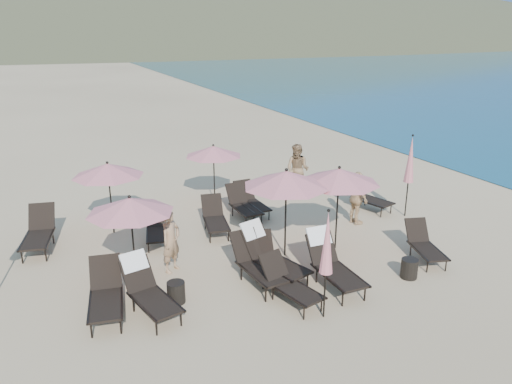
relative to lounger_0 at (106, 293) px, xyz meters
name	(u,v)px	position (x,y,z in m)	size (l,w,h in m)	color
ground	(314,280)	(4.66, -0.57, -0.47)	(800.00, 800.00, 0.00)	#D6BA8C
lounger_0	(106,293)	(0.00, 0.00, 0.00)	(0.96, 1.83, 1.00)	black
lounger_1	(147,288)	(0.81, -0.26, 0.06)	(1.00, 1.86, 1.10)	black
lounger_2	(270,254)	(3.80, 0.08, 0.10)	(1.17, 2.01, 1.18)	black
lounger_3	(289,283)	(3.67, -1.13, -0.04)	(0.95, 1.69, 0.91)	black
lounger_4	(332,262)	(4.91, -0.87, 0.08)	(0.74, 1.88, 1.16)	black
lounger_5	(424,244)	(7.76, -0.77, -0.06)	(1.00, 1.63, 0.88)	black
lounger_6	(39,232)	(-1.11, 4.00, 0.02)	(1.06, 1.91, 1.04)	black
lounger_7	(157,228)	(1.84, 3.12, -0.07)	(0.90, 1.57, 0.85)	black
lounger_8	(215,218)	(3.54, 3.12, -0.03)	(0.92, 1.71, 0.93)	black
lounger_9	(243,204)	(4.73, 3.83, -0.03)	(0.65, 1.64, 0.94)	black
lounger_10	(251,201)	(5.08, 4.02, -0.03)	(0.66, 1.63, 0.93)	black
lounger_11	(367,196)	(8.66, 2.83, -0.03)	(1.04, 1.75, 0.94)	black
lounger_12	(258,263)	(3.40, -0.10, 0.02)	(0.84, 1.86, 1.04)	black
lounger_13	(266,258)	(3.76, 0.20, -0.06)	(0.89, 1.62, 0.88)	black
umbrella_open_0	(130,206)	(0.84, 1.16, 1.41)	(1.97, 1.97, 2.12)	black
umbrella_open_1	(286,179)	(4.64, 0.89, 1.62)	(2.19, 2.19, 2.36)	black
umbrella_open_2	(339,176)	(6.09, 0.73, 1.56)	(2.13, 2.13, 2.29)	black
umbrella_open_3	(108,170)	(0.85, 4.28, 1.41)	(1.98, 1.98, 2.13)	black
umbrella_open_4	(213,151)	(4.39, 5.46, 1.32)	(1.88, 1.88, 2.02)	black
umbrella_closed_0	(327,243)	(4.02, -1.99, 1.18)	(0.28, 0.28, 2.37)	black
umbrella_closed_1	(410,160)	(9.40, 1.82, 1.34)	(0.30, 0.30, 2.60)	black
side_table_0	(176,292)	(1.43, -0.17, -0.23)	(0.39, 0.39, 0.48)	black
side_table_1	(409,268)	(6.75, -1.40, -0.23)	(0.40, 0.40, 0.47)	black
beachgoer_a	(171,241)	(1.76, 1.30, 0.31)	(0.57, 0.37, 1.56)	#A37B58
beachgoer_b	(298,169)	(7.37, 5.14, 0.42)	(0.87, 0.68, 1.78)	#8E6C49
beachgoer_c	(357,198)	(7.60, 1.94, 0.34)	(0.95, 0.40, 1.62)	tan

